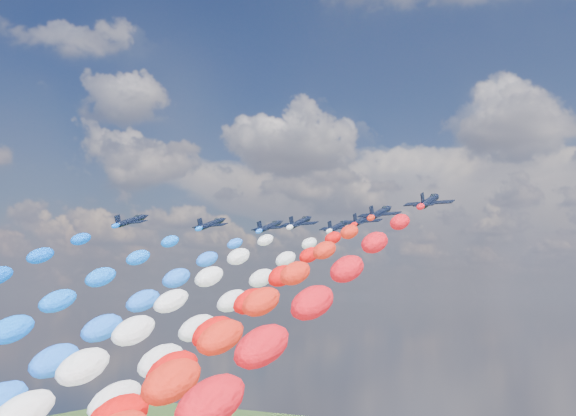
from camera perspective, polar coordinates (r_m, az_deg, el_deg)
The scene contains 11 objects.
jet_0 at distance 147.97m, azimuth -12.60°, elevation -1.02°, with size 7.96×10.68×2.35m, color black, non-canonical shape.
jet_1 at distance 151.15m, azimuth -6.23°, elevation -1.28°, with size 7.96×10.68×2.35m, color black, non-canonical shape.
jet_2 at distance 155.79m, azimuth -1.49°, elevation -1.50°, with size 7.96×10.68×2.35m, color black, non-canonical shape.
trail_2 at distance 108.01m, azimuth -20.36°, elevation -14.66°, with size 6.46×124.26×64.34m, color #1E69FF, non-canonical shape.
jet_3 at distance 147.02m, azimuth 1.00°, elevation -1.16°, with size 7.96×10.68×2.35m, color black, non-canonical shape.
trail_3 at distance 97.65m, azimuth -18.42°, elevation -15.58°, with size 6.46×124.26×64.34m, color white, non-canonical shape.
jet_4 at distance 155.87m, azimuth 4.08°, elevation -1.49°, with size 7.96×10.68×2.35m, color black, non-canonical shape.
trail_4 at distance 103.63m, azimuth -12.24°, elevation -15.27°, with size 6.46×124.26×64.34m, color silver, non-canonical shape.
jet_5 at distance 142.89m, azimuth 6.10°, elevation -0.94°, with size 7.96×10.68×2.35m, color black, non-canonical shape.
jet_6 at distance 131.33m, azimuth 7.49°, elevation -0.37°, with size 7.96×10.68×2.35m, color black, non-canonical shape.
jet_7 at distance 116.86m, azimuth 11.41°, elevation 0.56°, with size 7.96×10.68×2.35m, color black, non-canonical shape.
Camera 1 is at (70.68, -114.93, 96.27)m, focal length 43.88 mm.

